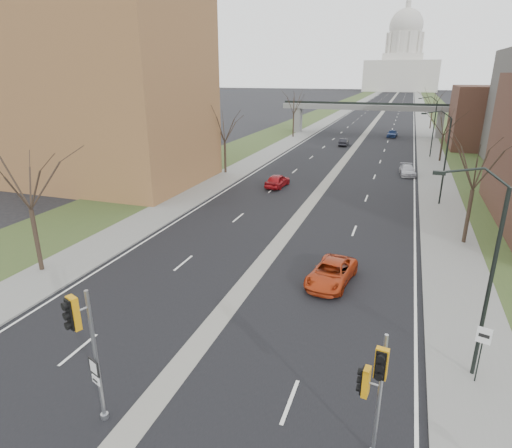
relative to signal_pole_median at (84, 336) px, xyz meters
The scene contains 28 objects.
ground 4.12m from the signal_pole_median, 44.55° to the left, with size 700.00×700.00×0.00m, color black.
road_surface 151.36m from the signal_pole_median, 89.50° to the left, with size 20.00×600.00×0.01m, color black.
median_strip 151.36m from the signal_pole_median, 89.50° to the left, with size 1.20×600.00×0.02m, color gray.
sidewalk_right 151.93m from the signal_pole_median, 84.97° to the left, with size 4.00×600.00×0.12m, color gray.
sidewalk_left 151.72m from the signal_pole_median, 94.04° to the left, with size 4.00×600.00×0.12m, color gray.
grass_verge_right 152.58m from the signal_pole_median, 82.72° to the left, with size 8.00×600.00×0.10m, color #32441F.
grass_verge_left 152.26m from the signal_pole_median, 96.29° to the left, with size 8.00×600.00×0.10m, color #32441F.
apartment_building 40.53m from the signal_pole_median, 128.24° to the left, with size 25.00×16.00×22.00m, color brown.
commercial_block_far 75.04m from the signal_pole_median, 71.89° to the left, with size 14.00×14.00×10.00m, color #523326.
pedestrian_bridge 81.32m from the signal_pole_median, 89.07° to the left, with size 34.00×3.00×6.45m.
capitol 321.65m from the signal_pole_median, 89.76° to the left, with size 48.00×42.00×55.75m.
streetlight_near 14.69m from the signal_pole_median, 30.68° to the left, with size 2.61×0.20×8.70m.
streetlight_mid 35.66m from the signal_pole_median, 69.71° to the left, with size 2.61×0.20×8.70m.
streetlight_far 60.66m from the signal_pole_median, 78.27° to the left, with size 2.61×0.20×8.70m.
tree_left_a 15.22m from the signal_pole_median, 141.44° to the left, with size 7.20×7.20×9.40m.
tree_left_b 41.08m from the signal_pole_median, 106.54° to the left, with size 6.75×6.75×8.81m.
tree_left_c 74.31m from the signal_pole_median, 99.05° to the left, with size 7.65×7.65×9.99m.
tree_right_a 27.52m from the signal_pole_median, 58.42° to the left, with size 7.20×7.20×9.40m.
tree_right_b 58.14m from the signal_pole_median, 75.73° to the left, with size 6.30×6.30×8.22m.
tree_right_c 97.42m from the signal_pole_median, 81.54° to the left, with size 7.65×7.65×9.99m.
signal_pole_median is the anchor object (origin of this frame).
signal_pole_right 9.53m from the signal_pole_median, 10.54° to the left, with size 0.80×0.91×4.65m.
speed_limit_sign 14.93m from the signal_pole_median, 27.32° to the left, with size 0.53×0.17×2.52m.
car_left_near 35.06m from the signal_pole_median, 95.73° to the left, with size 1.72×4.28×1.46m, color maroon.
car_left_far 66.05m from the signal_pole_median, 90.59° to the left, with size 1.33×3.82×1.26m, color black.
car_right_near 15.32m from the signal_pole_median, 66.05° to the left, with size 2.21×4.79×1.33m, color #AF3412.
car_right_mid 46.77m from the signal_pole_median, 77.56° to the left, with size 1.73×4.26×1.24m, color #B1B1B9.
car_right_far 80.07m from the signal_pole_median, 85.13° to the left, with size 1.76×4.38×1.49m, color navy.
Camera 1 is at (8.11, -10.93, 11.97)m, focal length 30.00 mm.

